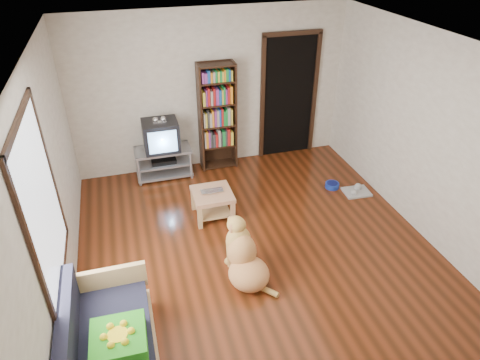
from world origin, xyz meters
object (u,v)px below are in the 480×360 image
object	(u,v)px
green_cushion	(119,340)
laptop	(213,193)
crt_tv	(161,135)
coffee_table	(212,199)
grey_rag	(356,192)
bookshelf	(217,112)
dog	(244,258)
tv_stand	(164,161)
dog_bowl	(332,185)

from	to	relation	value
green_cushion	laptop	distance (m)	2.61
crt_tv	coffee_table	size ratio (longest dim) A/B	1.05
grey_rag	crt_tv	size ratio (longest dim) A/B	0.69
grey_rag	bookshelf	xyz separation A→B (m)	(-1.87, 1.47, 0.99)
coffee_table	dog	bearing A→B (deg)	-86.55
green_cushion	bookshelf	distance (m)	4.12
green_cushion	grey_rag	bearing A→B (deg)	32.77
bookshelf	coffee_table	world-z (taller)	bookshelf
laptop	crt_tv	world-z (taller)	crt_tv
bookshelf	grey_rag	bearing A→B (deg)	-38.12
laptop	grey_rag	world-z (taller)	laptop
tv_stand	crt_tv	xyz separation A→B (m)	(0.00, 0.02, 0.47)
crt_tv	dog_bowl	bearing A→B (deg)	-24.46
bookshelf	laptop	bearing A→B (deg)	-106.62
green_cushion	dog_bowl	bearing A→B (deg)	37.84
green_cushion	coffee_table	distance (m)	2.65
laptop	coffee_table	bearing A→B (deg)	91.44
bookshelf	dog	bearing A→B (deg)	-97.43
laptop	crt_tv	bearing A→B (deg)	111.95
grey_rag	bookshelf	distance (m)	2.57
dog_bowl	dog	distance (m)	2.46
laptop	tv_stand	bearing A→B (deg)	112.25
green_cushion	dog_bowl	size ratio (longest dim) A/B	2.19
tv_stand	dog	world-z (taller)	dog
tv_stand	dog	size ratio (longest dim) A/B	1.02
laptop	crt_tv	xyz separation A→B (m)	(-0.52, 1.38, 0.33)
tv_stand	coffee_table	bearing A→B (deg)	-68.76
dog_bowl	tv_stand	size ratio (longest dim) A/B	0.24
bookshelf	dog	xyz separation A→B (m)	(-0.36, -2.72, -0.72)
green_cushion	tv_stand	bearing A→B (deg)	78.40
bookshelf	dog_bowl	bearing A→B (deg)	-37.79
grey_rag	coffee_table	world-z (taller)	coffee_table
green_cushion	coffee_table	bearing A→B (deg)	60.52
dog_bowl	grey_rag	bearing A→B (deg)	-39.81
laptop	bookshelf	xyz separation A→B (m)	(0.43, 1.45, 0.59)
laptop	coffee_table	size ratio (longest dim) A/B	0.57
grey_rag	tv_stand	world-z (taller)	tv_stand
grey_rag	coffee_table	size ratio (longest dim) A/B	0.73
grey_rag	tv_stand	bearing A→B (deg)	154.02
tv_stand	crt_tv	distance (m)	0.47
tv_stand	crt_tv	bearing A→B (deg)	90.00
dog_bowl	coffee_table	distance (m)	2.03
bookshelf	dog	distance (m)	2.84
crt_tv	bookshelf	size ratio (longest dim) A/B	0.32
laptop	dog	world-z (taller)	dog
coffee_table	laptop	bearing A→B (deg)	-90.00
tv_stand	bookshelf	world-z (taller)	bookshelf
grey_rag	dog_bowl	bearing A→B (deg)	140.19
coffee_table	dog	size ratio (longest dim) A/B	0.62
tv_stand	dog_bowl	bearing A→B (deg)	-24.04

